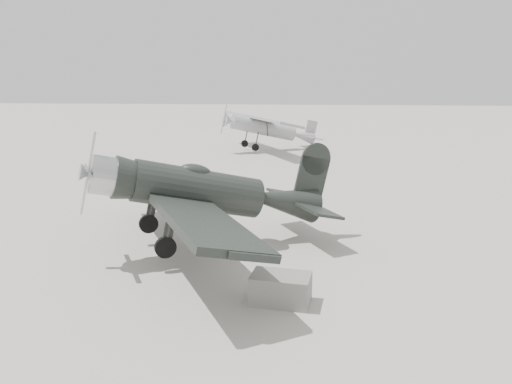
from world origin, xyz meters
TOP-DOWN VIEW (x-y plane):
  - ground at (0.00, 0.00)m, footprint 160.00×160.00m
  - lowwing_monoplane at (-2.90, -2.25)m, footprint 9.20×11.33m
  - highwing_monoplane at (-2.37, 20.32)m, footprint 8.49×10.68m
  - equipment_block at (-0.34, -6.12)m, footprint 1.67×1.18m

SIDE VIEW (x-z plane):
  - ground at x=0.00m, z-range 0.00..0.00m
  - equipment_block at x=-0.34m, z-range 0.00..0.77m
  - highwing_monoplane at x=-2.37m, z-range 0.40..3.56m
  - lowwing_monoplane at x=-2.90m, z-range 0.11..3.93m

